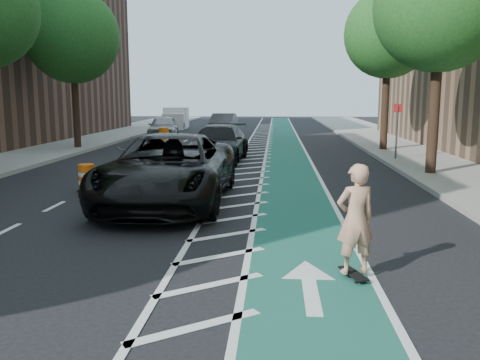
# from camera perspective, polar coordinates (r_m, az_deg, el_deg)

# --- Properties ---
(ground) EXTENTS (120.00, 120.00, 0.00)m
(ground) POSITION_cam_1_polar(r_m,az_deg,el_deg) (10.68, -9.53, -5.99)
(ground) COLOR black
(ground) RESTS_ON ground
(bike_lane) EXTENTS (2.00, 90.00, 0.01)m
(bike_lane) POSITION_cam_1_polar(r_m,az_deg,el_deg) (20.20, 5.50, 1.41)
(bike_lane) COLOR #18554A
(bike_lane) RESTS_ON ground
(buffer_strip) EXTENTS (1.40, 90.00, 0.01)m
(buffer_strip) POSITION_cam_1_polar(r_m,az_deg,el_deg) (20.22, 1.24, 1.45)
(buffer_strip) COLOR silver
(buffer_strip) RESTS_ON ground
(sidewalk_right) EXTENTS (5.00, 90.00, 0.15)m
(sidewalk_right) POSITION_cam_1_polar(r_m,az_deg,el_deg) (21.38, 23.20, 1.31)
(sidewalk_right) COLOR gray
(sidewalk_right) RESTS_ON ground
(curb_right) EXTENTS (0.12, 90.00, 0.16)m
(curb_right) POSITION_cam_1_polar(r_m,az_deg,el_deg) (20.70, 16.78, 1.45)
(curb_right) COLOR gray
(curb_right) RESTS_ON ground
(curb_left) EXTENTS (0.12, 90.00, 0.16)m
(curb_left) POSITION_cam_1_polar(r_m,az_deg,el_deg) (22.32, -21.26, 1.76)
(curb_left) COLOR gray
(curb_left) RESTS_ON ground
(tree_r_c) EXTENTS (4.20, 4.20, 7.90)m
(tree_r_c) POSITION_cam_1_polar(r_m,az_deg,el_deg) (19.03, 21.63, 17.74)
(tree_r_c) COLOR #382619
(tree_r_c) RESTS_ON ground
(tree_r_d) EXTENTS (4.20, 4.20, 7.90)m
(tree_r_d) POSITION_cam_1_polar(r_m,az_deg,el_deg) (26.73, 16.33, 15.43)
(tree_r_d) COLOR #382619
(tree_r_d) RESTS_ON ground
(tree_l_d) EXTENTS (4.20, 4.20, 7.90)m
(tree_l_d) POSITION_cam_1_polar(r_m,az_deg,el_deg) (28.15, -18.26, 15.02)
(tree_l_d) COLOR #382619
(tree_l_d) RESTS_ON ground
(sign_post) EXTENTS (0.35, 0.08, 2.47)m
(sign_post) POSITION_cam_1_polar(r_m,az_deg,el_deg) (22.64, 17.19, 5.32)
(sign_post) COLOR #4C4C4C
(sign_post) RESTS_ON ground
(skateboard) EXTENTS (0.41, 0.72, 0.09)m
(skateboard) POSITION_cam_1_polar(r_m,az_deg,el_deg) (8.25, 12.60, -10.23)
(skateboard) COLOR black
(skateboard) RESTS_ON ground
(skateboarder) EXTENTS (0.73, 0.59, 1.72)m
(skateboarder) POSITION_cam_1_polar(r_m,az_deg,el_deg) (8.00, 12.82, -4.30)
(skateboarder) COLOR tan
(skateboarder) RESTS_ON skateboard
(suv_near) EXTENTS (3.03, 6.54, 1.82)m
(suv_near) POSITION_cam_1_polar(r_m,az_deg,el_deg) (13.45, -7.95, 1.19)
(suv_near) COLOR black
(suv_near) RESTS_ON ground
(suv_far) EXTENTS (2.51, 5.51, 1.56)m
(suv_far) POSITION_cam_1_polar(r_m,az_deg,el_deg) (21.98, -2.44, 4.13)
(suv_far) COLOR black
(suv_far) RESTS_ON ground
(car_silver) EXTENTS (2.37, 4.72, 1.54)m
(car_silver) POSITION_cam_1_polar(r_m,az_deg,el_deg) (33.92, -8.59, 5.89)
(car_silver) COLOR #A3A4A9
(car_silver) RESTS_ON ground
(car_grey) EXTENTS (1.90, 4.73, 1.53)m
(car_grey) POSITION_cam_1_polar(r_m,az_deg,el_deg) (37.45, -1.90, 6.31)
(car_grey) COLOR #4F4E53
(car_grey) RESTS_ON ground
(box_truck) EXTENTS (2.26, 4.44, 1.79)m
(box_truck) POSITION_cam_1_polar(r_m,az_deg,el_deg) (44.78, -7.23, 6.83)
(box_truck) COLOR white
(box_truck) RESTS_ON ground
(barrel_a) EXTENTS (0.60, 0.60, 0.81)m
(barrel_a) POSITION_cam_1_polar(r_m,az_deg,el_deg) (15.77, -16.82, 0.16)
(barrel_a) COLOR #F6610C
(barrel_a) RESTS_ON ground
(barrel_b) EXTENTS (0.75, 0.75, 1.03)m
(barrel_b) POSITION_cam_1_polar(r_m,az_deg,el_deg) (22.04, -9.11, 3.26)
(barrel_b) COLOR orange
(barrel_b) RESTS_ON ground
(barrel_c) EXTENTS (0.73, 0.73, 0.99)m
(barrel_c) POSITION_cam_1_polar(r_m,az_deg,el_deg) (29.81, -8.55, 4.83)
(barrel_c) COLOR orange
(barrel_c) RESTS_ON ground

